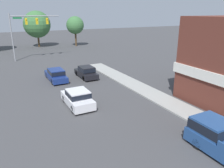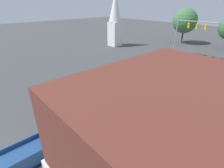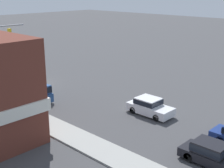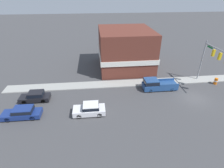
{
  "view_description": "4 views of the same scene",
  "coord_description": "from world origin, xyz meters",
  "px_view_note": "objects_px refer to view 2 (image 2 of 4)",
  "views": [
    {
      "loc": [
        -7.82,
        -1.78,
        8.2
      ],
      "look_at": [
        0.79,
        14.56,
        2.04
      ],
      "focal_mm": 35.0,
      "sensor_mm": 36.0,
      "label": 1
    },
    {
      "loc": [
        14.62,
        1.68,
        11.05
      ],
      "look_at": [
        0.95,
        14.05,
        2.33
      ],
      "focal_mm": 28.0,
      "sensor_mm": 36.0,
      "label": 2
    },
    {
      "loc": [
        19.49,
        31.64,
        11.0
      ],
      "look_at": [
        -0.63,
        12.48,
        2.51
      ],
      "focal_mm": 50.0,
      "sensor_mm": 36.0,
      "label": 3
    },
    {
      "loc": [
        -20.83,
        14.86,
        14.96
      ],
      "look_at": [
        0.75,
        12.59,
        2.84
      ],
      "focal_mm": 28.0,
      "sensor_mm": 36.0,
      "label": 4
    }
  ],
  "objects_px": {
    "car_second_ahead": "(147,69)",
    "pickup_truck_parked": "(47,142)",
    "car_lead": "(107,83)",
    "car_oncoming": "(165,77)"
  },
  "relations": [
    {
      "from": "car_lead",
      "to": "pickup_truck_parked",
      "type": "height_order",
      "value": "pickup_truck_parked"
    },
    {
      "from": "car_second_ahead",
      "to": "pickup_truck_parked",
      "type": "bearing_deg",
      "value": -75.36
    },
    {
      "from": "car_lead",
      "to": "car_second_ahead",
      "type": "bearing_deg",
      "value": 88.59
    },
    {
      "from": "car_lead",
      "to": "car_second_ahead",
      "type": "distance_m",
      "value": 8.68
    },
    {
      "from": "pickup_truck_parked",
      "to": "car_lead",
      "type": "bearing_deg",
      "value": 116.05
    },
    {
      "from": "car_lead",
      "to": "car_oncoming",
      "type": "distance_m",
      "value": 8.99
    },
    {
      "from": "car_lead",
      "to": "car_second_ahead",
      "type": "xyz_separation_m",
      "value": [
        0.21,
        8.67,
        -0.04
      ]
    },
    {
      "from": "car_second_ahead",
      "to": "pickup_truck_parked",
      "type": "height_order",
      "value": "pickup_truck_parked"
    },
    {
      "from": "car_oncoming",
      "to": "car_lead",
      "type": "bearing_deg",
      "value": 63.63
    },
    {
      "from": "car_oncoming",
      "to": "car_second_ahead",
      "type": "xyz_separation_m",
      "value": [
        -3.78,
        0.62,
        -0.01
      ]
    }
  ]
}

